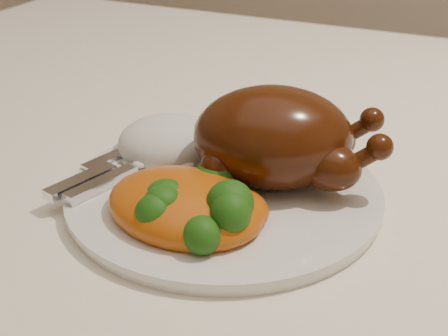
% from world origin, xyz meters
% --- Properties ---
extents(dining_table, '(1.60, 0.90, 0.76)m').
position_xyz_m(dining_table, '(0.00, 0.00, 0.67)').
color(dining_table, brown).
rests_on(dining_table, floor).
extents(tablecloth, '(1.73, 1.03, 0.18)m').
position_xyz_m(tablecloth, '(0.00, 0.00, 0.74)').
color(tablecloth, white).
rests_on(tablecloth, dining_table).
extents(dinner_plate, '(0.34, 0.34, 0.01)m').
position_xyz_m(dinner_plate, '(-0.15, -0.14, 0.77)').
color(dinner_plate, silver).
rests_on(dinner_plate, tablecloth).
extents(roast_chicken, '(0.19, 0.15, 0.09)m').
position_xyz_m(roast_chicken, '(-0.11, -0.11, 0.82)').
color(roast_chicken, '#421907').
rests_on(roast_chicken, dinner_plate).
extents(rice_mound, '(0.13, 0.13, 0.05)m').
position_xyz_m(rice_mound, '(-0.23, -0.09, 0.79)').
color(rice_mound, white).
rests_on(rice_mound, dinner_plate).
extents(mac_and_cheese, '(0.15, 0.13, 0.06)m').
position_xyz_m(mac_and_cheese, '(-0.15, -0.20, 0.79)').
color(mac_and_cheese, '#D6620D').
rests_on(mac_and_cheese, dinner_plate).
extents(cutlery, '(0.06, 0.18, 0.01)m').
position_xyz_m(cutlery, '(-0.26, -0.16, 0.79)').
color(cutlery, silver).
rests_on(cutlery, dinner_plate).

